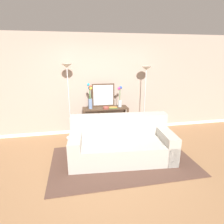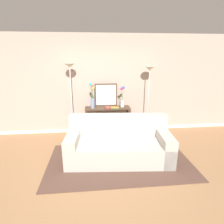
# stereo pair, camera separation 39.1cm
# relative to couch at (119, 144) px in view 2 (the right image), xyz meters

# --- Properties ---
(ground_plane) EXTENTS (16.00, 16.00, 0.02)m
(ground_plane) POSITION_rel_couch_xyz_m (-0.41, -0.47, -0.32)
(ground_plane) COLOR #936B47
(back_wall) EXTENTS (12.00, 0.15, 2.67)m
(back_wall) POSITION_rel_couch_xyz_m (-0.41, 1.62, 1.03)
(back_wall) COLOR white
(back_wall) RESTS_ON ground
(area_rug) EXTENTS (2.91, 1.70, 0.01)m
(area_rug) POSITION_rel_couch_xyz_m (-0.01, -0.16, -0.30)
(area_rug) COLOR #51382D
(area_rug) RESTS_ON ground
(couch) EXTENTS (2.20, 1.15, 0.88)m
(couch) POSITION_rel_couch_xyz_m (0.00, 0.00, 0.00)
(couch) COLOR #ADA89E
(couch) RESTS_ON ground
(console_table) EXTENTS (1.18, 0.37, 0.80)m
(console_table) POSITION_rel_couch_xyz_m (-0.14, 1.19, 0.24)
(console_table) COLOR #473323
(console_table) RESTS_ON ground
(floor_lamp_left) EXTENTS (0.28, 0.28, 1.93)m
(floor_lamp_left) POSITION_rel_couch_xyz_m (-1.06, 1.22, 1.21)
(floor_lamp_left) COLOR silver
(floor_lamp_left) RESTS_ON ground
(floor_lamp_right) EXTENTS (0.28, 0.28, 1.85)m
(floor_lamp_right) POSITION_rel_couch_xyz_m (0.95, 1.22, 1.15)
(floor_lamp_right) COLOR silver
(floor_lamp_right) RESTS_ON ground
(wall_mirror) EXTENTS (0.60, 0.02, 0.61)m
(wall_mirror) POSITION_rel_couch_xyz_m (-0.17, 1.35, 0.80)
(wall_mirror) COLOR #473323
(wall_mirror) RESTS_ON console_table
(vase_tall_flowers) EXTENTS (0.12, 0.13, 0.66)m
(vase_tall_flowers) POSITION_rel_couch_xyz_m (-0.53, 1.17, 0.79)
(vase_tall_flowers) COLOR #6B84AD
(vase_tall_flowers) RESTS_ON console_table
(vase_short_flowers) EXTENTS (0.13, 0.11, 0.55)m
(vase_short_flowers) POSITION_rel_couch_xyz_m (0.25, 1.21, 0.75)
(vase_short_flowers) COLOR silver
(vase_short_flowers) RESTS_ON console_table
(fruit_bowl) EXTENTS (0.16, 0.16, 0.05)m
(fruit_bowl) POSITION_rel_couch_xyz_m (-0.14, 1.08, 0.52)
(fruit_bowl) COLOR brown
(fruit_bowl) RESTS_ON console_table
(book_stack) EXTENTS (0.23, 0.16, 0.03)m
(book_stack) POSITION_rel_couch_xyz_m (0.05, 1.10, 0.51)
(book_stack) COLOR #236033
(book_stack) RESTS_ON console_table
(book_row_under_console) EXTENTS (0.44, 0.18, 0.13)m
(book_row_under_console) POSITION_rel_couch_xyz_m (-0.40, 1.19, -0.25)
(book_row_under_console) COLOR navy
(book_row_under_console) RESTS_ON ground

